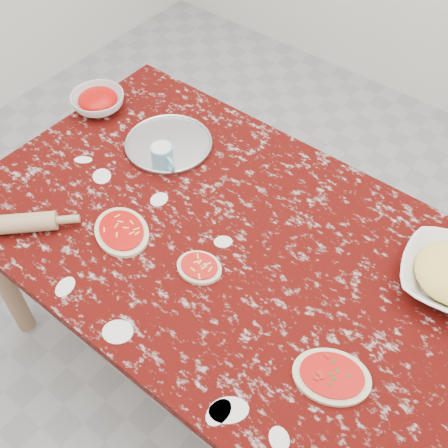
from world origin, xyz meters
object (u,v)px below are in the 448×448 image
at_px(worktable, 224,251).
at_px(flour_mug, 163,157).
at_px(rolling_pin, 7,224).
at_px(pizza_tray, 169,144).
at_px(sauce_bowl, 98,102).

height_order(worktable, flour_mug, flour_mug).
height_order(flour_mug, rolling_pin, flour_mug).
height_order(pizza_tray, sauce_bowl, sauce_bowl).
bearing_deg(pizza_tray, sauce_bowl, -178.46).
relative_size(worktable, sauce_bowl, 8.24).
bearing_deg(sauce_bowl, pizza_tray, 1.54).
bearing_deg(flour_mug, sauce_bowl, 168.59).
xyz_separation_m(pizza_tray, flour_mug, (0.06, -0.09, 0.04)).
bearing_deg(pizza_tray, rolling_pin, -101.48).
height_order(pizza_tray, rolling_pin, rolling_pin).
relative_size(pizza_tray, rolling_pin, 1.00).
bearing_deg(worktable, flour_mug, 163.26).
bearing_deg(flour_mug, pizza_tray, 123.38).
xyz_separation_m(sauce_bowl, rolling_pin, (0.22, -0.58, -0.00)).
xyz_separation_m(pizza_tray, sauce_bowl, (-0.34, -0.01, 0.02)).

